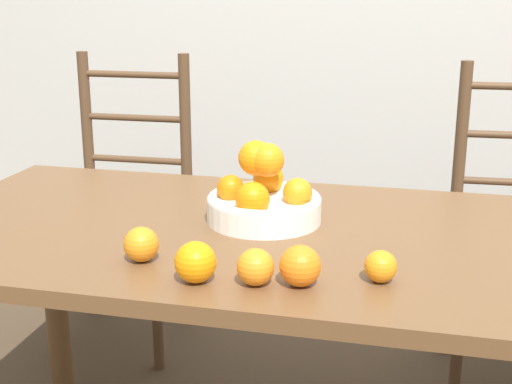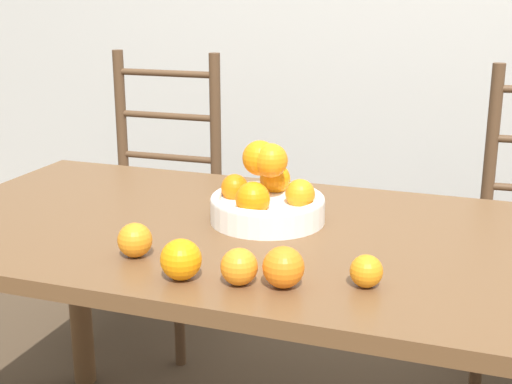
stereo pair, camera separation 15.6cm
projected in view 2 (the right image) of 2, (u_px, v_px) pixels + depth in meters
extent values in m
cube|color=brown|center=(336.00, 246.00, 1.55)|extent=(1.96, 0.83, 0.03)
cylinder|color=brown|center=(78.00, 284.00, 2.24)|extent=(0.07, 0.07, 0.69)
cylinder|color=white|center=(267.00, 210.00, 1.65)|extent=(0.27, 0.27, 0.05)
torus|color=white|center=(268.00, 199.00, 1.64)|extent=(0.27, 0.27, 0.02)
sphere|color=orange|center=(300.00, 194.00, 1.61)|extent=(0.07, 0.07, 0.07)
sphere|color=orange|center=(275.00, 179.00, 1.71)|extent=(0.07, 0.07, 0.07)
sphere|color=orange|center=(235.00, 188.00, 1.66)|extent=(0.06, 0.06, 0.06)
sphere|color=orange|center=(253.00, 199.00, 1.57)|extent=(0.08, 0.08, 0.08)
sphere|color=orange|center=(271.00, 160.00, 1.61)|extent=(0.08, 0.08, 0.08)
sphere|color=orange|center=(260.00, 158.00, 1.63)|extent=(0.08, 0.08, 0.08)
sphere|color=orange|center=(135.00, 240.00, 1.43)|extent=(0.07, 0.07, 0.07)
sphere|color=orange|center=(239.00, 267.00, 1.30)|extent=(0.07, 0.07, 0.07)
sphere|color=orange|center=(366.00, 271.00, 1.29)|extent=(0.06, 0.06, 0.06)
sphere|color=orange|center=(181.00, 259.00, 1.32)|extent=(0.08, 0.08, 0.08)
sphere|color=orange|center=(283.00, 267.00, 1.29)|extent=(0.08, 0.08, 0.08)
cylinder|color=#513823|center=(79.00, 287.00, 2.49)|extent=(0.04, 0.04, 0.46)
cylinder|color=#513823|center=(179.00, 301.00, 2.38)|extent=(0.04, 0.04, 0.46)
cylinder|color=#513823|center=(125.00, 184.00, 2.74)|extent=(0.04, 0.04, 1.02)
cylinder|color=#513823|center=(217.00, 193.00, 2.63)|extent=(0.04, 0.04, 1.02)
cube|color=#513823|center=(148.00, 209.00, 2.53)|extent=(0.43, 0.41, 0.04)
cylinder|color=#513823|center=(168.00, 157.00, 2.65)|extent=(0.38, 0.03, 0.02)
cylinder|color=#513823|center=(167.00, 116.00, 2.61)|extent=(0.38, 0.03, 0.02)
cylinder|color=#513823|center=(166.00, 73.00, 2.57)|extent=(0.38, 0.03, 0.02)
cylinder|color=#513823|center=(478.00, 351.00, 2.06)|extent=(0.04, 0.04, 0.46)
cylinder|color=#513823|center=(484.00, 222.00, 2.31)|extent=(0.04, 0.04, 1.02)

